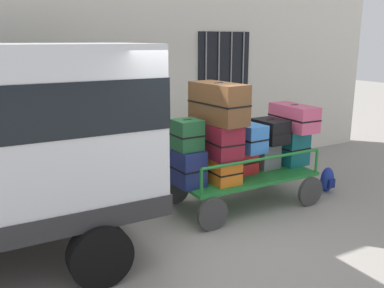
% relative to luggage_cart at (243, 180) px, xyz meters
% --- Properties ---
extents(ground_plane, '(40.00, 40.00, 0.00)m').
position_rel_luggage_cart_xyz_m(ground_plane, '(-1.03, -0.44, -0.42)').
color(ground_plane, gray).
extents(building_wall, '(12.00, 0.38, 5.00)m').
position_rel_luggage_cart_xyz_m(building_wall, '(-1.02, 2.25, 2.08)').
color(building_wall, silver).
rests_on(building_wall, ground).
extents(luggage_cart, '(2.32, 1.19, 0.53)m').
position_rel_luggage_cart_xyz_m(luggage_cart, '(0.00, 0.00, 0.00)').
color(luggage_cart, '#1E722D').
rests_on(luggage_cart, ground).
extents(cart_railing, '(2.19, 1.06, 0.40)m').
position_rel_luggage_cart_xyz_m(cart_railing, '(-0.00, 0.00, 0.43)').
color(cart_railing, '#1E722D').
rests_on(cart_railing, luggage_cart).
extents(suitcase_left_bottom, '(0.42, 0.59, 0.54)m').
position_rel_luggage_cart_xyz_m(suitcase_left_bottom, '(-1.03, -0.01, 0.37)').
color(suitcase_left_bottom, navy).
rests_on(suitcase_left_bottom, luggage_cart).
extents(suitcase_left_middle, '(0.39, 0.41, 0.44)m').
position_rel_luggage_cart_xyz_m(suitcase_left_middle, '(-1.03, -0.03, 0.86)').
color(suitcase_left_middle, '#194C28').
rests_on(suitcase_left_middle, suitcase_left_bottom).
extents(suitcase_midleft_bottom, '(0.40, 0.84, 0.37)m').
position_rel_luggage_cart_xyz_m(suitcase_midleft_bottom, '(-0.52, -0.02, 0.29)').
color(suitcase_midleft_bottom, orange).
rests_on(suitcase_midleft_bottom, luggage_cart).
extents(suitcase_midleft_middle, '(0.44, 0.93, 0.51)m').
position_rel_luggage_cart_xyz_m(suitcase_midleft_middle, '(-0.52, -0.02, 0.73)').
color(suitcase_midleft_middle, maroon).
rests_on(suitcase_midleft_middle, suitcase_midleft_bottom).
extents(suitcase_midleft_top, '(0.52, 1.00, 0.59)m').
position_rel_luggage_cart_xyz_m(suitcase_midleft_top, '(-0.52, -0.04, 1.28)').
color(suitcase_midleft_top, brown).
rests_on(suitcase_midleft_top, suitcase_midleft_middle).
extents(suitcase_center_bottom, '(0.47, 0.34, 0.39)m').
position_rel_luggage_cart_xyz_m(suitcase_center_bottom, '(-0.00, 0.01, 0.30)').
color(suitcase_center_bottom, '#B21E1E').
rests_on(suitcase_center_bottom, luggage_cart).
extents(suitcase_center_middle, '(0.43, 0.84, 0.43)m').
position_rel_luggage_cart_xyz_m(suitcase_center_middle, '(-0.00, 0.04, 0.71)').
color(suitcase_center_middle, '#3372C6').
rests_on(suitcase_center_middle, suitcase_center_bottom).
extents(suitcase_midright_bottom, '(0.41, 0.29, 0.45)m').
position_rel_luggage_cart_xyz_m(suitcase_midright_bottom, '(0.52, 0.03, 0.33)').
color(suitcase_midright_bottom, slate).
rests_on(suitcase_midright_bottom, luggage_cart).
extents(suitcase_midright_middle, '(0.45, 0.58, 0.38)m').
position_rel_luggage_cart_xyz_m(suitcase_midright_middle, '(0.52, 0.01, 0.74)').
color(suitcase_midright_middle, black).
rests_on(suitcase_midright_middle, suitcase_midright_bottom).
extents(suitcase_right_bottom, '(0.45, 0.33, 0.60)m').
position_rel_luggage_cart_xyz_m(suitcase_right_bottom, '(1.03, -0.04, 0.41)').
color(suitcase_right_bottom, '#0F5960').
rests_on(suitcase_right_bottom, luggage_cart).
extents(suitcase_right_middle, '(0.43, 0.91, 0.42)m').
position_rel_luggage_cart_xyz_m(suitcase_right_middle, '(1.03, 0.03, 0.92)').
color(suitcase_right_middle, '#CC4C72').
rests_on(suitcase_right_middle, suitcase_right_bottom).
extents(backpack, '(0.27, 0.22, 0.44)m').
position_rel_luggage_cart_xyz_m(backpack, '(1.64, -0.24, -0.20)').
color(backpack, navy).
rests_on(backpack, ground).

